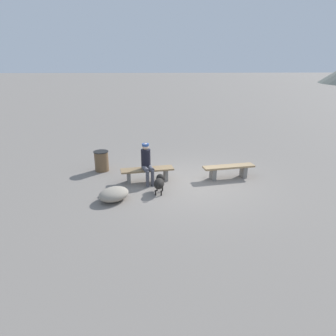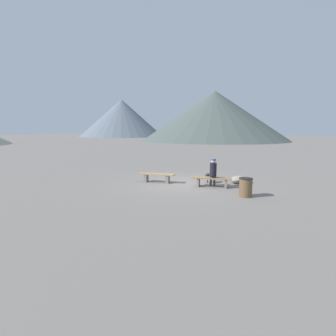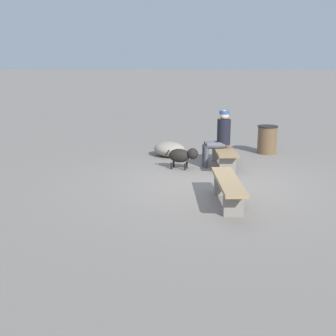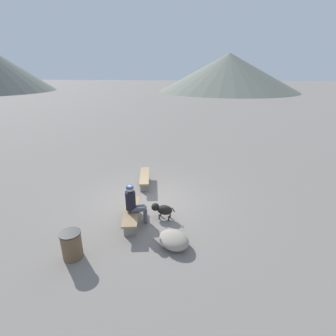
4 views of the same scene
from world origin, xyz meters
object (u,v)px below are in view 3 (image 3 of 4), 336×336
(bench_left, at_px, (228,187))
(trash_bin, at_px, (267,140))
(seated_person, at_px, (220,135))
(bench_right, at_px, (223,153))
(boulder, at_px, (169,149))
(dog, at_px, (183,155))

(bench_left, distance_m, trash_bin, 4.62)
(seated_person, bearing_deg, bench_right, -113.60)
(seated_person, relative_size, trash_bin, 1.77)
(bench_right, height_order, boulder, bench_right)
(seated_person, height_order, dog, seated_person)
(bench_left, xyz_separation_m, boulder, (3.77, 1.57, -0.13))
(seated_person, height_order, boulder, seated_person)
(bench_right, bearing_deg, seated_person, 74.53)
(seated_person, xyz_separation_m, trash_bin, (1.69, -1.22, -0.38))
(trash_bin, distance_m, boulder, 2.66)
(boulder, bearing_deg, trash_bin, -73.66)
(bench_right, relative_size, seated_person, 1.37)
(bench_right, xyz_separation_m, dog, (-0.38, 0.92, -0.01))
(seated_person, distance_m, boulder, 1.73)
(bench_right, bearing_deg, bench_left, 173.34)
(dog, bearing_deg, bench_right, 31.09)
(boulder, bearing_deg, bench_left, -157.39)
(trash_bin, bearing_deg, bench_right, 146.54)
(bench_right, distance_m, boulder, 1.72)
(seated_person, bearing_deg, trash_bin, -53.59)
(seated_person, distance_m, trash_bin, 2.12)
(seated_person, bearing_deg, dog, 97.65)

